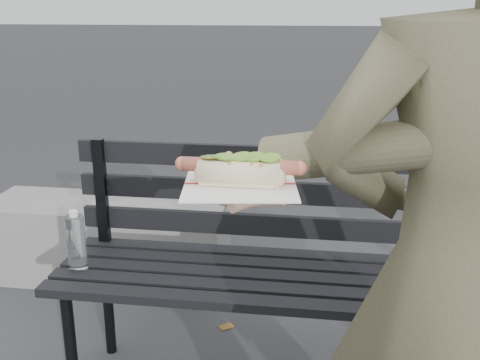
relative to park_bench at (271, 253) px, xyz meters
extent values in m
cylinder|color=black|center=(-0.65, -0.24, -0.30)|extent=(0.04, 0.04, 0.45)
cylinder|color=black|center=(-0.65, 0.10, -0.30)|extent=(0.04, 0.04, 0.45)
cylinder|color=black|center=(0.69, 0.10, -0.30)|extent=(0.04, 0.04, 0.45)
cube|color=black|center=(0.02, -0.25, -0.06)|extent=(1.50, 0.07, 0.03)
cube|color=black|center=(0.02, -0.16, -0.06)|extent=(1.50, 0.07, 0.03)
cube|color=black|center=(0.02, -0.07, -0.06)|extent=(1.50, 0.07, 0.03)
cube|color=black|center=(0.02, 0.02, -0.06)|extent=(1.50, 0.07, 0.03)
cube|color=black|center=(0.02, 0.11, -0.06)|extent=(1.50, 0.07, 0.03)
cube|color=black|center=(-0.65, 0.12, 0.15)|extent=(0.04, 0.03, 0.42)
cube|color=black|center=(0.69, 0.12, 0.15)|extent=(0.04, 0.03, 0.42)
cube|color=black|center=(0.02, 0.14, 0.05)|extent=(1.50, 0.02, 0.08)
cube|color=black|center=(0.02, 0.14, 0.18)|extent=(1.50, 0.02, 0.08)
cube|color=black|center=(0.02, 0.14, 0.31)|extent=(1.50, 0.02, 0.08)
cylinder|color=white|center=(-0.65, -0.12, 0.05)|extent=(0.06, 0.06, 0.19)
cylinder|color=white|center=(-0.65, -0.12, 0.16)|extent=(0.03, 0.03, 0.02)
cube|color=slate|center=(-0.90, 0.74, -0.32)|extent=(1.20, 0.40, 0.40)
imported|color=#45422E|center=(0.43, -0.76, 0.31)|extent=(0.64, 0.45, 1.67)
cylinder|color=#45422E|center=(0.28, -0.78, 0.58)|extent=(0.51, 0.23, 0.19)
cylinder|color=#D8A384|center=(0.06, -0.87, 0.52)|extent=(0.09, 0.08, 0.07)
ellipsoid|color=#D8A384|center=(0.02, -0.88, 0.51)|extent=(0.10, 0.11, 0.03)
cylinder|color=#D8A384|center=(-0.04, -0.91, 0.51)|extent=(0.05, 0.02, 0.02)
cylinder|color=#D8A384|center=(-0.04, -0.89, 0.51)|extent=(0.05, 0.02, 0.02)
cylinder|color=#D8A384|center=(-0.04, -0.87, 0.51)|extent=(0.05, 0.02, 0.02)
cylinder|color=#D8A384|center=(-0.04, -0.85, 0.51)|extent=(0.05, 0.02, 0.02)
cylinder|color=#D8A384|center=(0.03, -0.93, 0.51)|extent=(0.04, 0.05, 0.02)
cube|color=white|center=(0.02, -0.88, 0.53)|extent=(0.21, 0.21, 0.00)
cube|color=#B21E1E|center=(0.02, -0.88, 0.53)|extent=(0.19, 0.03, 0.00)
cylinder|color=#C0634A|center=(0.02, -0.88, 0.56)|extent=(0.20, 0.02, 0.02)
sphere|color=#C0634A|center=(-0.08, -0.88, 0.56)|extent=(0.03, 0.02, 0.02)
sphere|color=#C0634A|center=(0.12, -0.88, 0.56)|extent=(0.02, 0.02, 0.02)
sphere|color=#9E6B2D|center=(-0.04, -0.87, 0.57)|extent=(0.01, 0.01, 0.01)
sphere|color=#9E6B2D|center=(0.07, -0.88, 0.57)|extent=(0.01, 0.01, 0.01)
sphere|color=#9E6B2D|center=(0.00, -0.88, 0.57)|extent=(0.01, 0.01, 0.01)
sphere|color=#9E6B2D|center=(-0.01, -0.89, 0.56)|extent=(0.01, 0.01, 0.01)
sphere|color=#9E6B2D|center=(0.04, -0.90, 0.57)|extent=(0.01, 0.01, 0.01)
sphere|color=#9E6B2D|center=(0.07, -0.89, 0.56)|extent=(0.01, 0.01, 0.01)
sphere|color=#9E6B2D|center=(-0.02, -0.88, 0.57)|extent=(0.01, 0.01, 0.01)
sphere|color=#9E6B2D|center=(0.02, -0.89, 0.57)|extent=(0.01, 0.01, 0.01)
sphere|color=#9E6B2D|center=(-0.02, -0.87, 0.57)|extent=(0.01, 0.01, 0.01)
sphere|color=#9E6B2D|center=(0.03, -0.87, 0.57)|extent=(0.01, 0.01, 0.01)
sphere|color=#9E6B2D|center=(0.00, -0.90, 0.57)|extent=(0.01, 0.01, 0.01)
sphere|color=#9E6B2D|center=(-0.01, -0.85, 0.57)|extent=(0.01, 0.01, 0.01)
sphere|color=#9E6B2D|center=(0.04, -0.88, 0.57)|extent=(0.01, 0.01, 0.01)
sphere|color=#9E6B2D|center=(0.01, -0.88, 0.57)|extent=(0.01, 0.01, 0.01)
sphere|color=#9E6B2D|center=(0.05, -0.86, 0.57)|extent=(0.01, 0.01, 0.01)
sphere|color=#9E6B2D|center=(0.05, -0.90, 0.57)|extent=(0.01, 0.01, 0.01)
sphere|color=#9E6B2D|center=(0.02, -0.88, 0.57)|extent=(0.01, 0.01, 0.01)
sphere|color=#9E6B2D|center=(0.07, -0.88, 0.57)|extent=(0.01, 0.01, 0.01)
sphere|color=#9E6B2D|center=(0.04, -0.86, 0.57)|extent=(0.01, 0.01, 0.01)
sphere|color=#9E6B2D|center=(0.01, -0.87, 0.57)|extent=(0.01, 0.01, 0.01)
sphere|color=#9E6B2D|center=(0.04, -0.86, 0.57)|extent=(0.01, 0.01, 0.01)
sphere|color=#9E6B2D|center=(-0.02, -0.87, 0.57)|extent=(0.01, 0.01, 0.01)
sphere|color=#9E6B2D|center=(-0.01, -0.85, 0.57)|extent=(0.01, 0.01, 0.01)
sphere|color=#9E6B2D|center=(0.06, -0.86, 0.57)|extent=(0.01, 0.01, 0.01)
sphere|color=#9E6B2D|center=(-0.02, -0.88, 0.57)|extent=(0.01, 0.01, 0.01)
sphere|color=#9E6B2D|center=(0.07, -0.89, 0.57)|extent=(0.01, 0.01, 0.01)
sphere|color=#9E6B2D|center=(0.04, -0.87, 0.57)|extent=(0.01, 0.01, 0.01)
sphere|color=#9E6B2D|center=(-0.02, -0.87, 0.57)|extent=(0.01, 0.01, 0.01)
sphere|color=#9E6B2D|center=(0.07, -0.87, 0.57)|extent=(0.01, 0.01, 0.01)
sphere|color=#9E6B2D|center=(0.04, -0.90, 0.56)|extent=(0.01, 0.01, 0.01)
cylinder|color=#649C2A|center=(-0.03, -0.88, 0.58)|extent=(0.04, 0.04, 0.01)
cylinder|color=#649C2A|center=(-0.01, -0.88, 0.58)|extent=(0.04, 0.04, 0.01)
cylinder|color=#649C2A|center=(0.02, -0.87, 0.58)|extent=(0.04, 0.04, 0.01)
cylinder|color=#649C2A|center=(0.04, -0.87, 0.58)|extent=(0.04, 0.04, 0.01)
cylinder|color=#649C2A|center=(0.07, -0.88, 0.58)|extent=(0.04, 0.04, 0.01)
cube|color=brown|center=(-1.06, 0.49, -0.52)|extent=(0.07, 0.06, 0.00)
cube|color=brown|center=(-1.03, 1.27, -0.52)|extent=(0.04, 0.05, 0.00)
cube|color=brown|center=(0.65, 1.06, -0.52)|extent=(0.07, 0.09, 0.00)
cube|color=brown|center=(-0.22, 0.34, -0.52)|extent=(0.07, 0.07, 0.00)
camera|label=1|loc=(0.15, -1.78, 0.82)|focal=42.00mm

